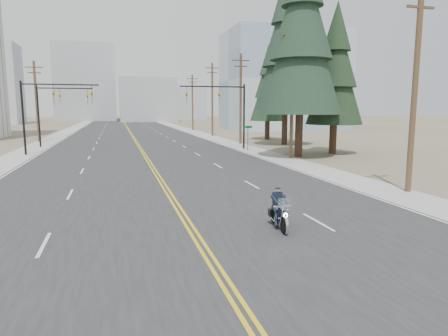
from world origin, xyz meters
TOP-DOWN VIEW (x-y plane):
  - ground_plane at (0.00, 0.00)m, footprint 400.00×400.00m
  - road at (0.00, 70.00)m, footprint 20.00×200.00m
  - sidewalk_left at (-11.50, 70.00)m, footprint 3.00×200.00m
  - sidewalk_right at (11.50, 70.00)m, footprint 3.00×200.00m
  - traffic_mast_left at (-8.98, 32.00)m, footprint 7.10×0.26m
  - traffic_mast_right at (8.98, 32.00)m, footprint 7.10×0.26m
  - traffic_mast_far at (-9.31, 40.00)m, footprint 6.10×0.26m
  - street_sign at (10.80, 30.00)m, footprint 0.90×0.06m
  - utility_pole_a at (12.50, 8.00)m, footprint 2.20×0.30m
  - utility_pole_b at (12.50, 23.00)m, footprint 2.20×0.30m
  - utility_pole_c at (12.50, 38.00)m, footprint 2.20×0.30m
  - utility_pole_d at (12.50, 53.00)m, footprint 2.20×0.30m
  - utility_pole_e at (12.50, 70.00)m, footprint 2.20×0.30m
  - utility_pole_left at (-12.50, 48.00)m, footprint 2.20×0.30m
  - glass_building at (32.00, 70.00)m, footprint 24.00×16.00m
  - haze_bldg_b at (8.00, 125.00)m, footprint 18.00×14.00m
  - haze_bldg_c at (40.00, 110.00)m, footprint 16.00×12.00m
  - haze_bldg_d at (-12.00, 140.00)m, footprint 20.00×15.00m
  - haze_bldg_e at (25.00, 150.00)m, footprint 14.00×14.00m
  - motorcyclist at (3.21, 3.68)m, footprint 1.09×2.06m
  - conifer_near at (13.66, 23.87)m, footprint 7.40×7.40m
  - conifer_mid at (18.04, 25.31)m, footprint 5.42×5.42m
  - conifer_tall at (17.44, 35.68)m, footprint 7.57×7.57m
  - conifer_far at (18.42, 43.98)m, footprint 4.96×4.96m

SIDE VIEW (x-z plane):
  - ground_plane at x=0.00m, z-range 0.00..0.00m
  - road at x=0.00m, z-range 0.00..0.01m
  - sidewalk_left at x=-11.50m, z-range 0.00..0.01m
  - sidewalk_right at x=11.50m, z-range 0.00..0.01m
  - motorcyclist at x=3.21m, z-range 0.00..1.54m
  - street_sign at x=10.80m, z-range 0.49..3.12m
  - traffic_mast_far at x=-9.31m, z-range 1.37..8.37m
  - traffic_mast_left at x=-8.98m, z-range 1.44..8.44m
  - traffic_mast_right at x=8.98m, z-range 1.44..8.44m
  - utility_pole_left at x=-12.50m, z-range 0.23..10.73m
  - utility_pole_a at x=12.50m, z-range 0.23..11.23m
  - utility_pole_c at x=12.50m, z-range 0.23..11.23m
  - utility_pole_e at x=12.50m, z-range 0.23..11.23m
  - utility_pole_b at x=12.50m, z-range 0.23..11.73m
  - utility_pole_d at x=12.50m, z-range 0.23..11.73m
  - haze_bldg_e at x=25.00m, z-range 0.00..12.00m
  - haze_bldg_b at x=8.00m, z-range 0.00..14.00m
  - conifer_far at x=18.42m, z-range 0.98..14.25m
  - conifer_mid at x=18.04m, z-range 1.07..15.53m
  - haze_bldg_c at x=40.00m, z-range 0.00..18.00m
  - glass_building at x=32.00m, z-range 0.00..20.00m
  - conifer_near at x=13.66m, z-range 1.45..21.03m
  - conifer_tall at x=17.44m, z-range 1.56..22.58m
  - haze_bldg_d at x=-12.00m, z-range 0.00..26.00m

